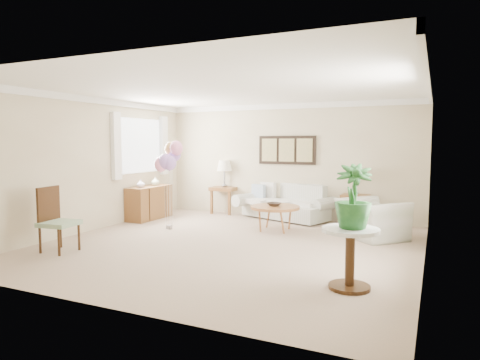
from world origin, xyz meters
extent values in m
plane|color=tan|center=(0.00, 0.00, 0.00)|extent=(6.00, 6.00, 0.00)
cube|color=beige|center=(0.00, 3.00, 1.30)|extent=(6.00, 0.04, 2.60)
cube|color=beige|center=(0.00, -3.00, 1.30)|extent=(6.00, 0.04, 2.60)
cube|color=beige|center=(-3.00, 0.00, 1.30)|extent=(0.04, 6.00, 2.60)
cube|color=beige|center=(3.00, 0.00, 1.30)|extent=(0.04, 6.00, 2.60)
cube|color=white|center=(0.00, 0.00, 2.59)|extent=(6.00, 6.00, 0.02)
cube|color=white|center=(0.00, 2.97, 2.54)|extent=(6.00, 0.06, 0.12)
cube|color=white|center=(-2.97, 0.00, 2.54)|extent=(0.06, 6.00, 0.12)
cube|color=white|center=(2.97, 0.00, 2.54)|extent=(0.06, 6.00, 0.12)
cube|color=white|center=(-2.98, 1.50, 1.65)|extent=(0.04, 1.40, 1.20)
cube|color=white|center=(-2.94, 0.65, 1.65)|extent=(0.10, 0.22, 1.40)
cube|color=white|center=(-2.94, 2.35, 1.65)|extent=(0.10, 0.22, 1.40)
cube|color=black|center=(0.00, 2.97, 1.55)|extent=(1.35, 0.04, 0.65)
cube|color=#8C8C59|center=(-0.42, 2.94, 1.55)|extent=(0.36, 0.02, 0.52)
cube|color=#8C8C59|center=(0.00, 2.94, 1.55)|extent=(0.36, 0.02, 0.52)
cube|color=#8C8C59|center=(0.42, 2.94, 1.55)|extent=(0.36, 0.02, 0.52)
cube|color=beige|center=(0.04, 2.74, 0.19)|extent=(2.09, 1.40, 0.32)
cube|color=beige|center=(0.04, 3.03, 0.55)|extent=(1.89, 0.84, 0.48)
cylinder|color=beige|center=(-0.88, 2.74, 0.40)|extent=(0.53, 0.84, 0.28)
cylinder|color=beige|center=(0.97, 2.74, 0.40)|extent=(0.53, 0.84, 0.28)
cube|color=silver|center=(-0.51, 2.69, 0.39)|extent=(0.71, 0.78, 0.11)
cube|color=silver|center=(0.04, 2.69, 0.39)|extent=(0.71, 0.78, 0.11)
cube|color=silver|center=(0.60, 2.69, 0.39)|extent=(0.71, 0.78, 0.11)
cube|color=#95A9BF|center=(-0.65, 2.84, 0.58)|extent=(0.33, 0.11, 0.33)
cube|color=gold|center=(0.66, 2.84, 0.58)|extent=(0.33, 0.11, 0.33)
cube|color=#39291C|center=(0.79, 2.78, 0.53)|extent=(0.30, 0.09, 0.30)
cube|color=beige|center=(0.04, 2.74, 0.02)|extent=(1.76, 0.71, 0.04)
cube|color=brown|center=(-1.56, 2.88, 0.61)|extent=(0.60, 0.54, 0.09)
cube|color=brown|center=(-1.79, 2.66, 0.28)|extent=(0.05, 0.05, 0.56)
cube|color=brown|center=(-1.32, 2.66, 0.28)|extent=(0.05, 0.05, 0.56)
cube|color=brown|center=(-1.79, 3.10, 0.28)|extent=(0.05, 0.05, 0.56)
cube|color=brown|center=(-1.32, 3.10, 0.28)|extent=(0.05, 0.05, 0.56)
cube|color=brown|center=(1.59, 2.82, 0.59)|extent=(0.58, 0.52, 0.08)
cube|color=brown|center=(1.36, 2.61, 0.27)|extent=(0.05, 0.05, 0.54)
cube|color=brown|center=(1.82, 2.61, 0.27)|extent=(0.05, 0.05, 0.54)
cube|color=brown|center=(1.36, 3.03, 0.27)|extent=(0.05, 0.05, 0.54)
cube|color=brown|center=(1.82, 3.03, 0.27)|extent=(0.05, 0.05, 0.54)
cylinder|color=gray|center=(-1.56, 2.88, 0.68)|extent=(0.15, 0.15, 0.06)
cylinder|color=gray|center=(-1.56, 2.88, 0.88)|extent=(0.04, 0.04, 0.32)
cone|color=silver|center=(-1.56, 2.88, 1.17)|extent=(0.36, 0.36, 0.26)
cylinder|color=gray|center=(1.59, 2.82, 0.66)|extent=(0.14, 0.14, 0.06)
cylinder|color=gray|center=(1.59, 2.82, 0.83)|extent=(0.04, 0.04, 0.29)
cone|color=silver|center=(1.59, 2.82, 1.10)|extent=(0.33, 0.33, 0.23)
cylinder|color=#A16931|center=(0.28, 1.44, 0.46)|extent=(0.96, 0.96, 0.05)
cylinder|color=#A16931|center=(0.51, 1.67, 0.22)|extent=(0.04, 0.04, 0.43)
cylinder|color=#A16931|center=(0.05, 1.67, 0.22)|extent=(0.04, 0.04, 0.43)
cylinder|color=#A16931|center=(0.05, 1.21, 0.22)|extent=(0.04, 0.04, 0.43)
cylinder|color=#A16931|center=(0.51, 1.21, 0.22)|extent=(0.04, 0.04, 0.43)
imported|color=#2E241D|center=(0.26, 1.45, 0.52)|extent=(0.31, 0.31, 0.06)
imported|color=beige|center=(2.09, 1.53, 0.35)|extent=(1.42, 1.42, 0.69)
cylinder|color=silver|center=(2.22, -1.34, 0.70)|extent=(0.67, 0.67, 0.04)
cylinder|color=#331C0C|center=(2.22, -1.34, 0.35)|extent=(0.11, 0.11, 0.67)
cylinder|color=#331C0C|center=(2.22, -1.34, 0.01)|extent=(0.49, 0.49, 0.01)
imported|color=#15481E|center=(2.24, -1.33, 1.10)|extent=(0.51, 0.51, 0.75)
cube|color=gray|center=(-2.25, -1.51, 0.45)|extent=(0.57, 0.57, 0.07)
cylinder|color=#331C0C|center=(-2.45, -1.71, 0.21)|extent=(0.04, 0.04, 0.42)
cylinder|color=#331C0C|center=(-2.05, -1.71, 0.21)|extent=(0.04, 0.04, 0.42)
cylinder|color=#331C0C|center=(-2.45, -1.31, 0.21)|extent=(0.04, 0.04, 0.42)
cylinder|color=#331C0C|center=(-2.05, -1.31, 0.21)|extent=(0.04, 0.04, 0.42)
cube|color=#331C0C|center=(-2.47, -1.51, 0.75)|extent=(0.11, 0.48, 0.55)
cube|color=brown|center=(-2.76, 1.50, 0.37)|extent=(0.45, 1.20, 0.74)
cube|color=#331C0C|center=(-2.75, 1.20, 0.37)|extent=(0.46, 0.02, 0.70)
cube|color=#331C0C|center=(-2.75, 1.80, 0.37)|extent=(0.46, 0.02, 0.70)
imported|color=white|center=(-2.74, 1.17, 0.83)|extent=(0.20, 0.20, 0.18)
imported|color=beige|center=(-2.74, 1.71, 0.83)|extent=(0.20, 0.20, 0.19)
cube|color=gray|center=(-1.71, 0.73, 0.04)|extent=(0.09, 0.09, 0.07)
ellipsoid|color=#FF8FC3|center=(-1.81, 0.61, 1.30)|extent=(0.26, 0.26, 0.30)
cylinder|color=silver|center=(-1.76, 0.67, 0.61)|extent=(0.01, 0.01, 1.07)
ellipsoid|color=#B17EE3|center=(-1.62, 0.64, 1.33)|extent=(0.26, 0.26, 0.30)
cylinder|color=silver|center=(-1.67, 0.69, 0.63)|extent=(0.01, 0.01, 1.10)
ellipsoid|color=tan|center=(-1.72, 0.86, 1.59)|extent=(0.26, 0.26, 0.30)
cylinder|color=silver|center=(-1.72, 0.80, 0.76)|extent=(0.01, 0.01, 1.37)
ellipsoid|color=#FF8FC3|center=(-1.58, 0.82, 1.61)|extent=(0.26, 0.26, 0.30)
cylinder|color=silver|center=(-1.64, 0.77, 0.77)|extent=(0.01, 0.01, 1.38)
ellipsoid|color=#B17EE3|center=(-1.70, 0.61, 1.36)|extent=(0.26, 0.26, 0.30)
cylinder|color=silver|center=(-1.70, 0.67, 0.64)|extent=(0.01, 0.01, 1.13)
ellipsoid|color=#B17EE3|center=(-1.66, 0.87, 1.49)|extent=(0.26, 0.26, 0.30)
cylinder|color=silver|center=(-1.69, 0.80, 0.71)|extent=(0.01, 0.01, 1.26)
camera|label=1|loc=(3.11, -6.34, 1.72)|focal=32.00mm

